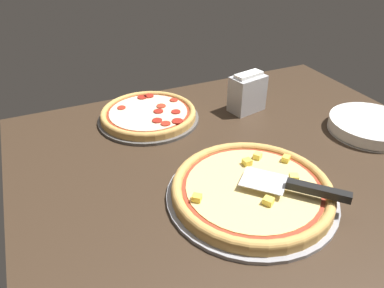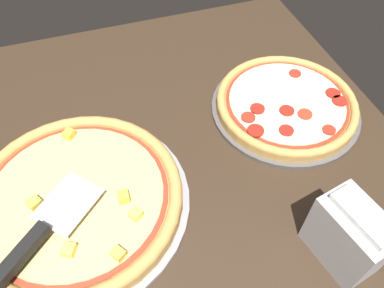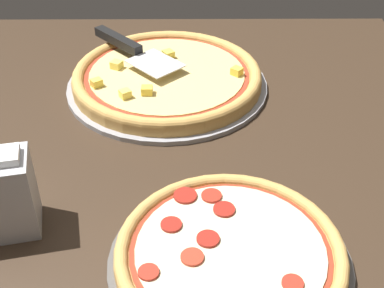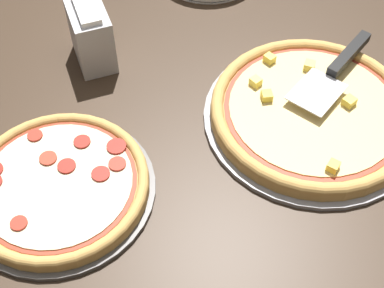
{
  "view_description": "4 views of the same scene",
  "coord_description": "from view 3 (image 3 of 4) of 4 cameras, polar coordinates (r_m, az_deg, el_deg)",
  "views": [
    {
      "loc": [
        -51.01,
        -76.45,
        61.49
      ],
      "look_at": [
        -12.93,
        7.44,
        3.0
      ],
      "focal_mm": 35.0,
      "sensor_mm": 36.0,
      "label": 1
    },
    {
      "loc": [
        33.21,
        -7.92,
        63.03
      ],
      "look_at": [
        -12.93,
        7.44,
        3.0
      ],
      "focal_mm": 35.0,
      "sensor_mm": 36.0,
      "label": 2
    },
    {
      "loc": [
        -12.42,
        82.14,
        58.41
      ],
      "look_at": [
        -12.93,
        7.44,
        3.0
      ],
      "focal_mm": 50.0,
      "sensor_mm": 36.0,
      "label": 3
    },
    {
      "loc": [
        -73.55,
        16.23,
        80.02
      ],
      "look_at": [
        -12.93,
        7.44,
        3.0
      ],
      "focal_mm": 50.0,
      "sensor_mm": 36.0,
      "label": 4
    }
  ],
  "objects": [
    {
      "name": "ground_plane",
      "position": [
        1.03,
        -7.27,
        0.29
      ],
      "size": [
        128.84,
        105.95,
        3.6
      ],
      "primitive_type": "cube",
      "color": "#38281C"
    },
    {
      "name": "pizza_pan_front",
      "position": [
        1.15,
        -2.65,
        6.28
      ],
      "size": [
        42.48,
        42.48,
        1.0
      ],
      "primitive_type": "cylinder",
      "color": "#939399",
      "rests_on": "ground_plane"
    },
    {
      "name": "pizza_front",
      "position": [
        1.14,
        -2.69,
        7.23
      ],
      "size": [
        39.93,
        39.93,
        4.11
      ],
      "color": "tan",
      "rests_on": "pizza_pan_front"
    },
    {
      "name": "pizza_pan_back",
      "position": [
        0.77,
        4.03,
        -12.47
      ],
      "size": [
        34.16,
        34.16,
        1.0
      ],
      "primitive_type": "cylinder",
      "color": "#565451",
      "rests_on": "ground_plane"
    },
    {
      "name": "pizza_back",
      "position": [
        0.75,
        4.07,
        -11.5
      ],
      "size": [
        32.11,
        32.11,
        2.8
      ],
      "color": "tan",
      "rests_on": "pizza_pan_back"
    },
    {
      "name": "serving_spatula",
      "position": [
        1.2,
        -6.98,
        10.38
      ],
      "size": [
        21.12,
        22.03,
        2.0
      ],
      "color": "silver",
      "rests_on": "pizza_front"
    }
  ]
}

